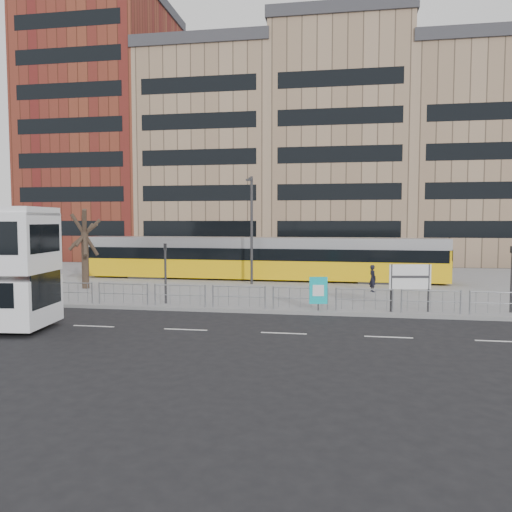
% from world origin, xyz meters
% --- Properties ---
extents(ground, '(120.00, 120.00, 0.00)m').
position_xyz_m(ground, '(0.00, 0.00, 0.00)').
color(ground, black).
rests_on(ground, ground).
extents(plaza, '(64.00, 24.00, 0.15)m').
position_xyz_m(plaza, '(0.00, 12.00, 0.07)').
color(plaza, gray).
rests_on(plaza, ground).
extents(kerb, '(64.00, 0.25, 0.17)m').
position_xyz_m(kerb, '(0.00, 0.05, 0.07)').
color(kerb, gray).
rests_on(kerb, ground).
extents(building_row, '(70.40, 18.40, 31.20)m').
position_xyz_m(building_row, '(1.55, 34.27, 12.91)').
color(building_row, brown).
rests_on(building_row, ground).
extents(pedestrian_barrier, '(32.07, 0.07, 1.10)m').
position_xyz_m(pedestrian_barrier, '(2.00, 0.50, 0.98)').
color(pedestrian_barrier, '#95989D').
rests_on(pedestrian_barrier, plaza).
extents(road_markings, '(62.00, 0.12, 0.01)m').
position_xyz_m(road_markings, '(1.00, -4.00, 0.01)').
color(road_markings, white).
rests_on(road_markings, ground).
extents(tram, '(25.97, 3.11, 3.06)m').
position_xyz_m(tram, '(-1.52, 12.21, 1.68)').
color(tram, '#EEB60C').
rests_on(tram, plaza).
extents(station_sign, '(1.93, 0.38, 2.23)m').
position_xyz_m(station_sign, '(7.40, 0.80, 1.69)').
color(station_sign, '#2D2D30').
rests_on(station_sign, plaza).
extents(ad_panel, '(0.86, 0.20, 1.60)m').
position_xyz_m(ad_panel, '(3.17, 0.40, 1.09)').
color(ad_panel, '#2D2D30').
rests_on(ad_panel, plaza).
extents(pedestrian, '(0.58, 0.69, 1.62)m').
position_xyz_m(pedestrian, '(6.13, 7.18, 0.96)').
color(pedestrian, black).
rests_on(pedestrian, plaza).
extents(traffic_light_west, '(0.23, 0.25, 3.10)m').
position_xyz_m(traffic_light_west, '(-4.69, 1.18, 2.12)').
color(traffic_light_west, '#2D2D30').
rests_on(traffic_light_west, plaza).
extents(traffic_light_east, '(0.23, 0.25, 3.10)m').
position_xyz_m(traffic_light_east, '(12.04, 1.39, 2.12)').
color(traffic_light_east, '#2D2D30').
rests_on(traffic_light_east, plaza).
extents(lamp_post_west, '(0.45, 1.04, 7.19)m').
position_xyz_m(lamp_post_west, '(-1.65, 9.54, 4.11)').
color(lamp_post_west, '#2D2D30').
rests_on(lamp_post_west, plaza).
extents(bare_tree, '(5.04, 5.04, 7.36)m').
position_xyz_m(bare_tree, '(-11.64, 5.85, 5.22)').
color(bare_tree, '#2E2019').
rests_on(bare_tree, plaza).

